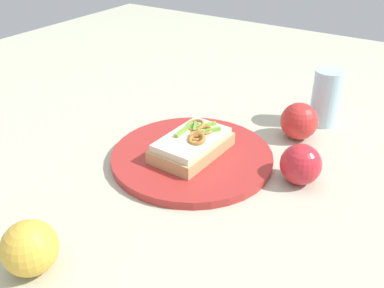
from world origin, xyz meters
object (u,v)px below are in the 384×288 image
(apple_0, at_px, (301,164))
(apple_2, at_px, (299,121))
(drinking_glass, at_px, (326,98))
(apple_1, at_px, (30,248))
(sandwich, at_px, (192,144))
(plate, at_px, (192,157))

(apple_0, distance_m, apple_2, 0.16)
(apple_2, relative_size, drinking_glass, 0.63)
(apple_2, bearing_deg, apple_1, 73.32)
(sandwich, relative_size, apple_1, 2.11)
(plate, bearing_deg, drinking_glass, -118.43)
(apple_2, xyz_separation_m, drinking_glass, (-0.02, -0.09, 0.02))
(apple_0, bearing_deg, plate, 12.38)
(plate, distance_m, sandwich, 0.03)
(sandwich, distance_m, apple_0, 0.20)
(apple_0, height_order, apple_2, apple_2)
(apple_1, distance_m, drinking_glass, 0.66)
(apple_0, bearing_deg, drinking_glass, -80.85)
(plate, xyz_separation_m, sandwich, (-0.00, -0.00, 0.03))
(sandwich, height_order, drinking_glass, drinking_glass)
(plate, bearing_deg, apple_2, -124.78)
(sandwich, distance_m, drinking_glass, 0.33)
(sandwich, xyz_separation_m, apple_0, (-0.19, -0.04, 0.00))
(plate, bearing_deg, apple_0, -167.62)
(sandwich, xyz_separation_m, drinking_glass, (-0.15, -0.29, 0.03))
(apple_1, bearing_deg, apple_2, -106.68)
(sandwich, bearing_deg, drinking_glass, 153.79)
(plate, height_order, drinking_glass, drinking_glass)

